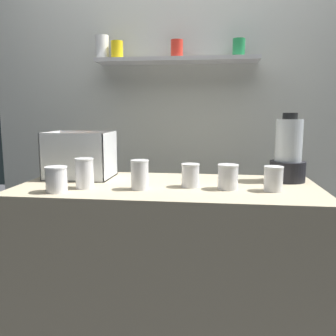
{
  "coord_description": "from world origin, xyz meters",
  "views": [
    {
      "loc": [
        0.21,
        -1.65,
        1.24
      ],
      "look_at": [
        0.0,
        0.0,
        0.98
      ],
      "focal_mm": 38.41,
      "sensor_mm": 36.0,
      "label": 1
    }
  ],
  "objects_px": {
    "carrot_display_bin": "(78,163)",
    "juice_cup_mango_left": "(85,175)",
    "juice_cup_beet_right": "(190,176)",
    "juice_cup_orange_middle": "(140,176)",
    "blender_pitcher": "(288,154)",
    "juice_cup_pomegranate_far_left": "(56,181)",
    "juice_cup_orange_rightmost": "(273,180)",
    "juice_cup_pomegranate_far_right": "(228,179)"
  },
  "relations": [
    {
      "from": "carrot_display_bin",
      "to": "juice_cup_mango_left",
      "type": "xyz_separation_m",
      "value": [
        0.13,
        -0.25,
        -0.01
      ]
    },
    {
      "from": "juice_cup_beet_right",
      "to": "juice_cup_orange_middle",
      "type": "bearing_deg",
      "value": -160.1
    },
    {
      "from": "carrot_display_bin",
      "to": "juice_cup_beet_right",
      "type": "height_order",
      "value": "carrot_display_bin"
    },
    {
      "from": "blender_pitcher",
      "to": "juice_cup_beet_right",
      "type": "height_order",
      "value": "blender_pitcher"
    },
    {
      "from": "blender_pitcher",
      "to": "juice_cup_pomegranate_far_left",
      "type": "bearing_deg",
      "value": -159.74
    },
    {
      "from": "carrot_display_bin",
      "to": "juice_cup_orange_rightmost",
      "type": "relative_size",
      "value": 3.02
    },
    {
      "from": "blender_pitcher",
      "to": "juice_cup_pomegranate_far_left",
      "type": "relative_size",
      "value": 3.04
    },
    {
      "from": "juice_cup_beet_right",
      "to": "juice_cup_orange_rightmost",
      "type": "height_order",
      "value": "juice_cup_orange_rightmost"
    },
    {
      "from": "juice_cup_pomegranate_far_left",
      "to": "juice_cup_pomegranate_far_right",
      "type": "relative_size",
      "value": 1.0
    },
    {
      "from": "blender_pitcher",
      "to": "juice_cup_beet_right",
      "type": "distance_m",
      "value": 0.52
    },
    {
      "from": "juice_cup_pomegranate_far_right",
      "to": "juice_cup_orange_rightmost",
      "type": "height_order",
      "value": "juice_cup_pomegranate_far_right"
    },
    {
      "from": "blender_pitcher",
      "to": "juice_cup_pomegranate_far_left",
      "type": "height_order",
      "value": "blender_pitcher"
    },
    {
      "from": "carrot_display_bin",
      "to": "juice_cup_beet_right",
      "type": "bearing_deg",
      "value": -15.32
    },
    {
      "from": "blender_pitcher",
      "to": "carrot_display_bin",
      "type": "bearing_deg",
      "value": -178.07
    },
    {
      "from": "carrot_display_bin",
      "to": "juice_cup_pomegranate_far_right",
      "type": "distance_m",
      "value": 0.79
    },
    {
      "from": "juice_cup_pomegranate_far_left",
      "to": "juice_cup_orange_rightmost",
      "type": "bearing_deg",
      "value": 8.71
    },
    {
      "from": "juice_cup_pomegranate_far_right",
      "to": "juice_cup_beet_right",
      "type": "bearing_deg",
      "value": 171.22
    },
    {
      "from": "carrot_display_bin",
      "to": "juice_cup_orange_middle",
      "type": "relative_size",
      "value": 2.5
    },
    {
      "from": "carrot_display_bin",
      "to": "juice_cup_pomegranate_far_right",
      "type": "relative_size",
      "value": 2.95
    },
    {
      "from": "blender_pitcher",
      "to": "juice_cup_pomegranate_far_right",
      "type": "xyz_separation_m",
      "value": [
        -0.3,
        -0.23,
        -0.09
      ]
    },
    {
      "from": "juice_cup_pomegranate_far_right",
      "to": "carrot_display_bin",
      "type": "bearing_deg",
      "value": 166.09
    },
    {
      "from": "blender_pitcher",
      "to": "juice_cup_orange_middle",
      "type": "distance_m",
      "value": 0.74
    },
    {
      "from": "juice_cup_orange_middle",
      "to": "juice_cup_beet_right",
      "type": "xyz_separation_m",
      "value": [
        0.22,
        0.08,
        -0.01
      ]
    },
    {
      "from": "juice_cup_mango_left",
      "to": "juice_cup_pomegranate_far_right",
      "type": "bearing_deg",
      "value": 5.62
    },
    {
      "from": "juice_cup_pomegranate_far_left",
      "to": "juice_cup_orange_rightmost",
      "type": "distance_m",
      "value": 0.94
    },
    {
      "from": "blender_pitcher",
      "to": "juice_cup_beet_right",
      "type": "xyz_separation_m",
      "value": [
        -0.47,
        -0.2,
        -0.09
      ]
    },
    {
      "from": "juice_cup_mango_left",
      "to": "juice_cup_beet_right",
      "type": "height_order",
      "value": "juice_cup_mango_left"
    },
    {
      "from": "carrot_display_bin",
      "to": "juice_cup_beet_right",
      "type": "distance_m",
      "value": 0.62
    },
    {
      "from": "carrot_display_bin",
      "to": "juice_cup_pomegranate_far_right",
      "type": "height_order",
      "value": "carrot_display_bin"
    },
    {
      "from": "juice_cup_pomegranate_far_right",
      "to": "juice_cup_pomegranate_far_left",
      "type": "bearing_deg",
      "value": -168.1
    },
    {
      "from": "juice_cup_pomegranate_far_left",
      "to": "juice_cup_pomegranate_far_right",
      "type": "xyz_separation_m",
      "value": [
        0.73,
        0.15,
        0.0
      ]
    },
    {
      "from": "blender_pitcher",
      "to": "juice_cup_pomegranate_far_left",
      "type": "xyz_separation_m",
      "value": [
        -1.03,
        -0.38,
        -0.09
      ]
    },
    {
      "from": "blender_pitcher",
      "to": "juice_cup_pomegranate_far_right",
      "type": "distance_m",
      "value": 0.38
    },
    {
      "from": "juice_cup_mango_left",
      "to": "juice_cup_orange_middle",
      "type": "distance_m",
      "value": 0.25
    },
    {
      "from": "juice_cup_mango_left",
      "to": "juice_cup_pomegranate_far_right",
      "type": "distance_m",
      "value": 0.64
    },
    {
      "from": "juice_cup_mango_left",
      "to": "juice_cup_beet_right",
      "type": "distance_m",
      "value": 0.48
    },
    {
      "from": "blender_pitcher",
      "to": "juice_cup_orange_rightmost",
      "type": "xyz_separation_m",
      "value": [
        -0.1,
        -0.24,
        -0.09
      ]
    },
    {
      "from": "blender_pitcher",
      "to": "juice_cup_beet_right",
      "type": "relative_size",
      "value": 3.14
    },
    {
      "from": "juice_cup_mango_left",
      "to": "juice_cup_pomegranate_far_right",
      "type": "xyz_separation_m",
      "value": [
        0.64,
        0.06,
        -0.01
      ]
    },
    {
      "from": "carrot_display_bin",
      "to": "blender_pitcher",
      "type": "height_order",
      "value": "blender_pitcher"
    },
    {
      "from": "juice_cup_pomegranate_far_left",
      "to": "juice_cup_beet_right",
      "type": "bearing_deg",
      "value": 17.76
    },
    {
      "from": "juice_cup_beet_right",
      "to": "juice_cup_pomegranate_far_right",
      "type": "bearing_deg",
      "value": -8.78
    }
  ]
}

